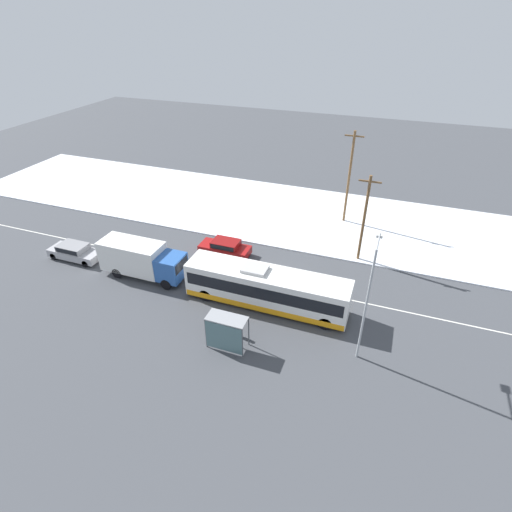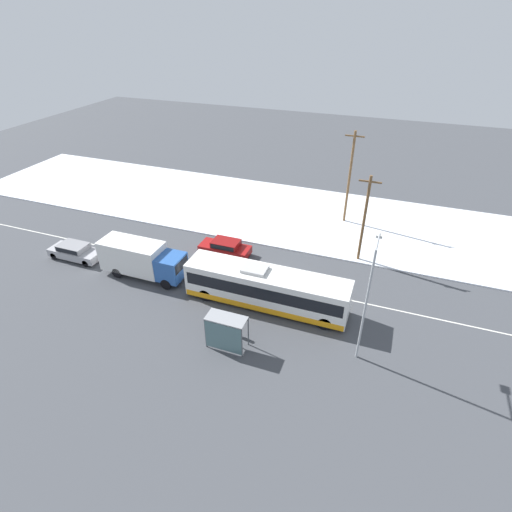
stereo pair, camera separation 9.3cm
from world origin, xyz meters
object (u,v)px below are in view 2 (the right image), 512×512
Objects in this scene: pedestrian_at_stop at (231,322)px; streetlamp at (369,290)px; city_bus at (266,288)px; parked_car_near_truck at (75,251)px; sedan_car at (225,247)px; bus_shelter at (225,329)px; box_truck at (141,258)px; utility_pole_roadside at (364,218)px; utility_pole_snowlot at (349,177)px.

streetlamp is at bearing 8.46° from pedestrian_at_stop.
parked_car_near_truck is at bearing 179.23° from city_bus.
parked_car_near_truck is (-12.20, -5.16, -0.01)m from sedan_car.
pedestrian_at_stop is 0.62× the size of bus_shelter.
pedestrian_at_stop is (9.61, -3.87, -0.66)m from box_truck.
streetlamp is (12.89, -7.94, 4.24)m from sedan_car.
city_bus is at bearing 136.71° from sedan_car.
box_truck is at bearing 179.53° from city_bus.
utility_pole_roadside reaches higher than pedestrian_at_stop.
sedan_car is at bearing -163.81° from utility_pole_roadside.
streetlamp reaches higher than parked_car_near_truck.
utility_pole_roadside reaches higher than parked_car_near_truck.
bus_shelter is at bearing 114.10° from sedan_car.
box_truck is at bearing -152.33° from utility_pole_roadside.
pedestrian_at_stop is 0.17× the size of utility_pole_snowlot.
pedestrian_at_stop is 0.20× the size of streetlamp.
box_truck is at bearing 158.08° from pedestrian_at_stop.
city_bus is 4.65× the size of bus_shelter.
box_truck reaches higher than parked_car_near_truck.
box_truck is at bearing -131.99° from utility_pole_snowlot.
parked_car_near_truck is at bearing -160.24° from utility_pole_roadside.
utility_pole_roadside is (5.59, 8.69, 2.57)m from city_bus.
city_bus reaches higher than box_truck.
bus_shelter is 0.32× the size of streetlamp.
bus_shelter is at bearing -81.36° from pedestrian_at_stop.
sedan_car is 15.72m from streetlamp.
utility_pole_snowlot is (8.89, 10.20, 4.08)m from sedan_car.
utility_pole_snowlot is (21.09, 15.37, 4.10)m from parked_car_near_truck.
sedan_car is at bearing 22.94° from parked_car_near_truck.
box_truck is 2.73× the size of bus_shelter.
streetlamp is at bearing -8.30° from box_truck.
sedan_car is at bearing 148.39° from streetlamp.
sedan_car is at bearing -131.06° from utility_pole_snowlot.
pedestrian_at_stop is 20.24m from utility_pole_snowlot.
utility_pole_roadside is at bearing 19.76° from parked_car_near_truck.
city_bus is at bearing -0.77° from parked_car_near_truck.
parked_car_near_truck is 17.21m from pedestrian_at_stop.
city_bus is 17.95m from parked_car_near_truck.
utility_pole_roadside is 7.37m from utility_pole_snowlot.
parked_car_near_truck is at bearing 178.78° from box_truck.
box_truck is 21.12m from utility_pole_snowlot.
utility_pole_snowlot reaches higher than parked_car_near_truck.
bus_shelter is 9.21m from streetlamp.
streetlamp is (8.14, 2.69, 3.35)m from bus_shelter.
sedan_car is 13.25m from parked_car_near_truck.
sedan_car is 0.96× the size of parked_car_near_truck.
city_bus is 7.92m from sedan_car.
city_bus is at bearing 72.32° from pedestrian_at_stop.
sedan_car reaches higher than parked_car_near_truck.
city_bus is 10.82m from box_truck.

